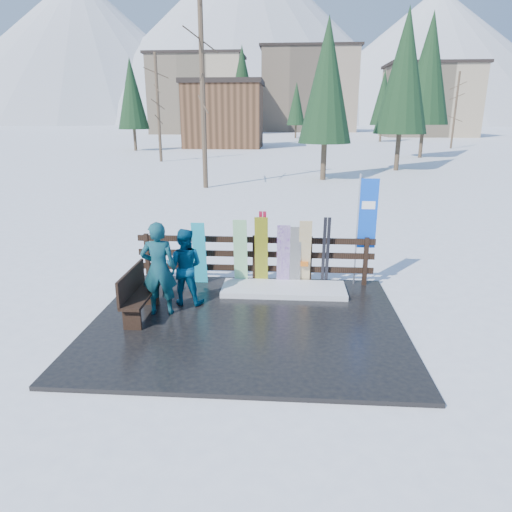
# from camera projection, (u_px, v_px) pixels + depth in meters

# --- Properties ---
(ground) EXTENTS (700.00, 700.00, 0.00)m
(ground) POSITION_uv_depth(u_px,v_px,m) (247.00, 324.00, 8.92)
(ground) COLOR white
(ground) RESTS_ON ground
(deck) EXTENTS (6.00, 5.00, 0.08)m
(deck) POSITION_uv_depth(u_px,v_px,m) (247.00, 322.00, 8.91)
(deck) COLOR black
(deck) RESTS_ON ground
(fence) EXTENTS (5.60, 0.10, 1.15)m
(fence) POSITION_uv_depth(u_px,v_px,m) (255.00, 256.00, 10.81)
(fence) COLOR black
(fence) RESTS_ON deck
(snow_patch) EXTENTS (2.79, 1.00, 0.12)m
(snow_patch) POSITION_uv_depth(u_px,v_px,m) (284.00, 289.00, 10.36)
(snow_patch) COLOR white
(snow_patch) RESTS_ON deck
(bench) EXTENTS (0.41, 1.50, 0.97)m
(bench) POSITION_uv_depth(u_px,v_px,m) (137.00, 292.00, 8.96)
(bench) COLOR black
(bench) RESTS_ON deck
(snowboard_0) EXTENTS (0.31, 0.26, 1.52)m
(snowboard_0) POSITION_uv_depth(u_px,v_px,m) (200.00, 253.00, 10.66)
(snowboard_0) COLOR #21B0CB
(snowboard_0) RESTS_ON deck
(snowboard_1) EXTENTS (0.32, 0.27, 1.60)m
(snowboard_1) POSITION_uv_depth(u_px,v_px,m) (240.00, 252.00, 10.58)
(snowboard_1) COLOR white
(snowboard_1) RESTS_ON deck
(snowboard_2) EXTENTS (0.30, 0.33, 1.67)m
(snowboard_2) POSITION_uv_depth(u_px,v_px,m) (261.00, 251.00, 10.53)
(snowboard_2) COLOR yellow
(snowboard_2) RESTS_ON deck
(snowboard_3) EXTENTS (0.30, 0.28, 1.49)m
(snowboard_3) POSITION_uv_depth(u_px,v_px,m) (283.00, 256.00, 10.53)
(snowboard_3) COLOR silver
(snowboard_3) RESTS_ON deck
(snowboard_4) EXTENTS (0.25, 0.31, 1.46)m
(snowboard_4) POSITION_uv_depth(u_px,v_px,m) (295.00, 256.00, 10.51)
(snowboard_4) COLOR black
(snowboard_4) RESTS_ON deck
(snowboard_5) EXTENTS (0.28, 0.42, 1.62)m
(snowboard_5) POSITION_uv_depth(u_px,v_px,m) (305.00, 253.00, 10.48)
(snowboard_5) COLOR silver
(snowboard_5) RESTS_ON deck
(ski_pair_a) EXTENTS (0.17, 0.22, 1.78)m
(ski_pair_a) POSITION_uv_depth(u_px,v_px,m) (263.00, 248.00, 10.58)
(ski_pair_a) COLOR maroon
(ski_pair_a) RESTS_ON deck
(ski_pair_b) EXTENTS (0.17, 0.22, 1.67)m
(ski_pair_b) POSITION_uv_depth(u_px,v_px,m) (326.00, 252.00, 10.50)
(ski_pair_b) COLOR black
(ski_pair_b) RESTS_ON deck
(rental_flag) EXTENTS (0.45, 0.04, 2.60)m
(rental_flag) POSITION_uv_depth(u_px,v_px,m) (365.00, 218.00, 10.41)
(rental_flag) COLOR silver
(rental_flag) RESTS_ON deck
(person_front) EXTENTS (0.74, 0.54, 1.89)m
(person_front) POSITION_uv_depth(u_px,v_px,m) (159.00, 269.00, 8.97)
(person_front) COLOR #0F5953
(person_front) RESTS_ON deck
(person_back) EXTENTS (0.83, 0.67, 1.63)m
(person_back) POSITION_uv_depth(u_px,v_px,m) (185.00, 267.00, 9.53)
(person_back) COLOR navy
(person_back) RESTS_ON deck
(resort_buildings) EXTENTS (73.00, 87.60, 22.60)m
(resort_buildings) POSITION_uv_depth(u_px,v_px,m) (291.00, 93.00, 116.15)
(resort_buildings) COLOR tan
(resort_buildings) RESTS_ON ground
(trees) EXTENTS (41.97, 68.93, 12.89)m
(trees) POSITION_uv_depth(u_px,v_px,m) (313.00, 102.00, 55.58)
(trees) COLOR #382B1E
(trees) RESTS_ON ground
(mountains) EXTENTS (520.00, 260.00, 120.00)m
(mountains) POSITION_uv_depth(u_px,v_px,m) (274.00, 46.00, 308.47)
(mountains) COLOR white
(mountains) RESTS_ON ground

